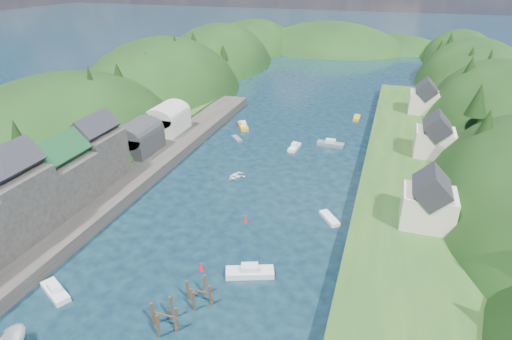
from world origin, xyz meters
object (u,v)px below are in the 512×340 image
(channel_buoy_far, at_px, (246,219))
(piling_cluster_near, at_px, (165,319))
(piling_cluster_far, at_px, (199,294))
(channel_buoy_near, at_px, (201,267))

(channel_buoy_far, bearing_deg, piling_cluster_near, -93.11)
(piling_cluster_far, distance_m, channel_buoy_far, 17.93)
(piling_cluster_far, bearing_deg, channel_buoy_far, 91.98)
(piling_cluster_near, bearing_deg, channel_buoy_near, 92.29)
(piling_cluster_near, distance_m, channel_buoy_far, 22.70)
(piling_cluster_near, height_order, channel_buoy_far, piling_cluster_near)
(channel_buoy_near, height_order, channel_buoy_far, same)
(piling_cluster_near, relative_size, channel_buoy_near, 3.40)
(piling_cluster_near, bearing_deg, piling_cluster_far, 68.73)
(piling_cluster_near, xyz_separation_m, piling_cluster_far, (1.85, 4.75, -0.20))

